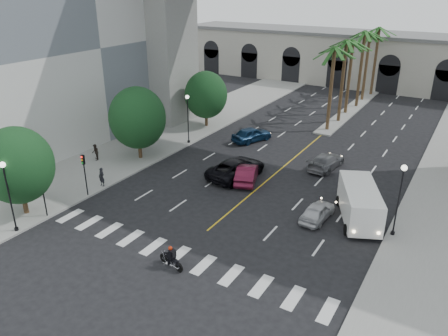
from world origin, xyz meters
TOP-DOWN VIEW (x-y plane):
  - ground at (0.00, 0.00)m, footprint 140.00×140.00m
  - sidewalk_left at (-15.00, 15.00)m, footprint 8.00×100.00m
  - median at (0.00, 38.00)m, footprint 2.00×24.00m
  - building_left at (-27.00, 12.00)m, footprint 16.50×32.50m
  - pier_building at (0.00, 55.00)m, footprint 71.00×10.50m
  - palm_a at (0.00, 28.00)m, footprint 3.20×3.20m
  - palm_b at (0.10, 32.00)m, footprint 3.20×3.20m
  - palm_c at (-0.20, 36.00)m, footprint 3.20×3.20m
  - palm_d at (0.15, 40.00)m, footprint 3.20×3.20m
  - palm_e at (-0.10, 44.00)m, footprint 3.20×3.20m
  - palm_f at (0.20, 48.00)m, footprint 3.20×3.20m
  - street_tree_near at (-13.00, -3.00)m, footprint 5.20×5.20m
  - street_tree_mid at (-13.00, 10.00)m, footprint 5.44×5.44m
  - street_tree_far at (-13.00, 22.00)m, footprint 5.04×5.04m
  - lamp_post_left_near at (-11.40, -5.00)m, footprint 0.40×0.40m
  - lamp_post_left_far at (-11.40, 16.00)m, footprint 0.40×0.40m
  - lamp_post_right at (11.40, 8.00)m, footprint 0.40×0.40m
  - traffic_signal_near at (-11.30, -2.50)m, footprint 0.25×0.18m
  - traffic_signal_far at (-11.30, 1.50)m, footprint 0.25×0.18m
  - motorcycle_rider at (0.46, -2.68)m, footprint 2.03×0.64m
  - car_a at (6.11, 7.52)m, footprint 1.78×3.97m
  - car_b at (-1.50, 10.84)m, footprint 3.13×4.98m
  - car_c at (-2.75, 11.11)m, footprint 3.78×6.47m
  - car_d at (3.53, 17.08)m, footprint 2.52×5.09m
  - car_e at (-5.93, 20.19)m, footprint 3.49×5.05m
  - cargo_van at (8.74, 8.91)m, footprint 4.63×6.60m
  - pedestrian_a at (-11.50, 3.36)m, footprint 0.61×0.41m
  - pedestrian_b at (-16.29, 7.27)m, footprint 0.98×0.98m

SIDE VIEW (x-z plane):
  - ground at x=0.00m, z-range 0.00..0.00m
  - sidewalk_left at x=-15.00m, z-range 0.00..0.15m
  - median at x=0.00m, z-range 0.00..0.20m
  - car_a at x=6.11m, z-range 0.00..1.32m
  - motorcycle_rider at x=0.46m, z-range -0.07..1.41m
  - car_d at x=3.53m, z-range 0.00..1.42m
  - car_b at x=-1.50m, z-range 0.00..1.55m
  - car_e at x=-5.93m, z-range 0.00..1.60m
  - car_c at x=-2.75m, z-range 0.00..1.69m
  - pedestrian_b at x=-16.29m, z-range 0.15..1.75m
  - pedestrian_a at x=-11.50m, z-range 0.15..1.78m
  - cargo_van at x=8.74m, z-range 0.15..2.79m
  - traffic_signal_near at x=-11.30m, z-range 0.69..4.34m
  - traffic_signal_far at x=-11.30m, z-range 0.69..4.34m
  - lamp_post_left_near at x=-11.40m, z-range 0.55..5.90m
  - lamp_post_left_far at x=-11.40m, z-range 0.55..5.90m
  - lamp_post_right at x=11.40m, z-range 0.55..5.90m
  - street_tree_far at x=-13.00m, z-range 0.56..7.24m
  - street_tree_near at x=-13.00m, z-range 0.58..7.47m
  - street_tree_mid at x=-13.00m, z-range 0.61..7.81m
  - pier_building at x=0.00m, z-range 0.02..8.52m
  - palm_c at x=-0.20m, z-range 3.86..13.96m
  - palm_a at x=0.00m, z-range 3.95..14.25m
  - palm_e at x=-0.10m, z-range 3.99..14.39m
  - palm_b at x=0.10m, z-range 4.07..14.67m
  - palm_f at x=0.20m, z-range 4.11..14.81m
  - palm_d at x=0.15m, z-range 4.20..15.10m
  - building_left at x=-27.00m, z-range 0.01..20.61m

